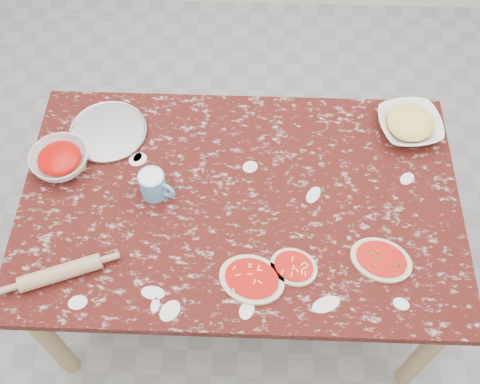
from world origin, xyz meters
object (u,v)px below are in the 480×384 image
Objects in this scene: pizza_tray at (108,132)px; cheese_bowl at (409,125)px; sauce_bowl at (60,160)px; rolling_pin at (61,273)px; worktable at (240,211)px; flour_mug at (154,185)px.

pizza_tray is 1.23× the size of cheese_bowl.
pizza_tray is 1.38× the size of sauce_bowl.
sauce_bowl is 0.46m from rolling_pin.
worktable is at bearing -28.64° from pizza_tray.
pizza_tray is 0.22m from sauce_bowl.
sauce_bowl is 1.34m from cheese_bowl.
pizza_tray is 1.09× the size of rolling_pin.
flour_mug is at bearing -16.86° from sauce_bowl.
rolling_pin is (0.09, -0.45, -0.01)m from sauce_bowl.
worktable is 0.68m from rolling_pin.
rolling_pin is at bearing -128.98° from flour_mug.
rolling_pin reaches higher than worktable.
flour_mug is at bearing -161.13° from cheese_bowl.
flour_mug reaches higher than sauce_bowl.
flour_mug reaches higher than rolling_pin.
rolling_pin is (-0.27, -0.34, -0.03)m from flour_mug.
sauce_bowl reaches higher than worktable.
flour_mug is (0.22, -0.27, 0.05)m from pizza_tray.
rolling_pin is (-0.58, -0.32, 0.11)m from worktable.
pizza_tray is 1.18m from cheese_bowl.
flour_mug is (0.37, -0.11, 0.02)m from sauce_bowl.
sauce_bowl is 0.90× the size of cheese_bowl.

